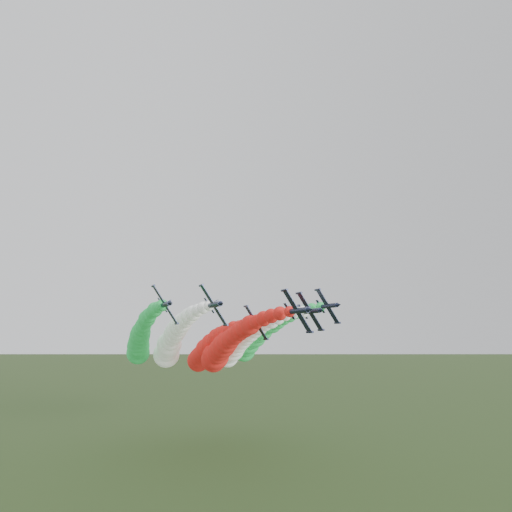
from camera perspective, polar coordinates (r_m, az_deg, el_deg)
The scene contains 6 objects.
jet_lead at distance 144.16m, azimuth -3.71°, elevation -10.46°, with size 12.34×80.44×19.81m.
jet_inner_left at distance 150.04m, azimuth -9.62°, elevation -9.67°, with size 12.63×80.73×20.09m.
jet_inner_right at distance 155.88m, azimuth -1.99°, elevation -10.13°, with size 12.12×80.22×19.59m.
jet_outer_left at distance 157.02m, azimuth -13.10°, elevation -9.39°, with size 12.25×80.35×19.72m.
jet_outer_right at distance 167.63m, azimuth -0.05°, elevation -9.51°, with size 12.52×80.62×19.98m.
jet_trail at distance 169.35m, azimuth -5.73°, elevation -10.69°, with size 12.48×80.58×19.94m.
Camera 1 is at (-41.60, -92.69, 34.75)m, focal length 35.00 mm.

